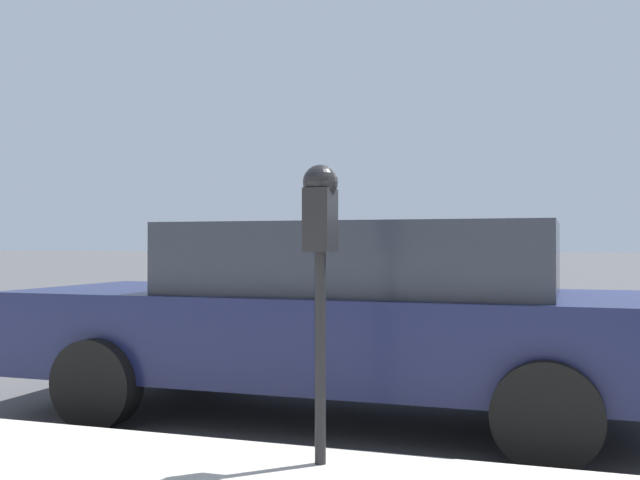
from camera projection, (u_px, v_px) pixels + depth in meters
name	position (u px, v px, depth m)	size (l,w,h in m)	color
ground_plane	(529.00, 404.00, 6.08)	(220.00, 220.00, 0.00)	#424244
parking_meter	(320.00, 235.00, 4.00)	(0.21, 0.19, 1.60)	black
car_navy	(346.00, 314.00, 5.61)	(2.02, 4.92, 1.46)	#14193D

